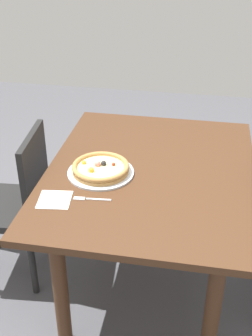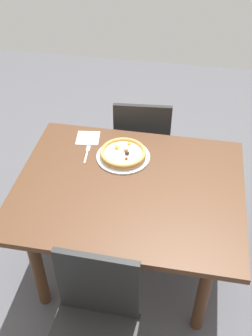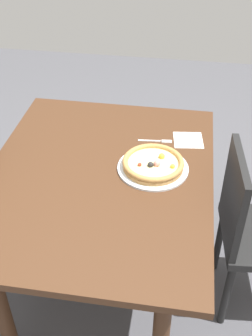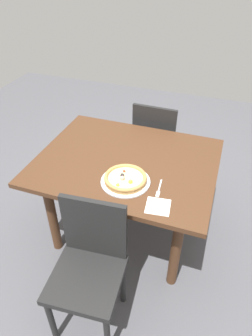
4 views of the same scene
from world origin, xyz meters
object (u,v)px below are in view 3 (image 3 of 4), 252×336
(pizza, at_px, (153,164))
(dining_table, at_px, (100,193))
(plate, at_px, (153,168))
(fork, at_px, (158,141))
(napkin, at_px, (188,140))

(pizza, bearing_deg, dining_table, -72.06)
(plate, distance_m, fork, 0.22)
(plate, xyz_separation_m, pizza, (0.00, 0.00, 0.03))
(pizza, bearing_deg, fork, 179.80)
(plate, distance_m, pizza, 0.03)
(dining_table, distance_m, fork, 0.39)
(dining_table, distance_m, napkin, 0.51)
(dining_table, xyz_separation_m, pizza, (-0.07, 0.23, 0.14))
(dining_table, xyz_separation_m, fork, (-0.30, 0.23, 0.11))
(dining_table, relative_size, plate, 3.93)
(pizza, bearing_deg, napkin, 150.00)
(fork, bearing_deg, pizza, -95.17)
(dining_table, height_order, fork, fork)
(plate, relative_size, napkin, 2.27)
(plate, bearing_deg, pizza, 77.60)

